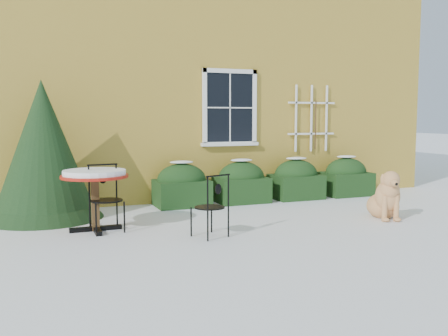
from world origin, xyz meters
name	(u,v)px	position (x,y,z in m)	size (l,w,h in m)	color
ground	(248,232)	(0.00, 0.00, 0.00)	(80.00, 80.00, 0.00)	white
house	(146,66)	(0.00, 7.00, 3.22)	(12.40, 8.40, 6.40)	gold
hedge_row	(269,182)	(1.65, 2.55, 0.40)	(4.95, 0.80, 0.91)	black
evergreen_shrub	(44,163)	(-2.88, 2.24, 0.97)	(2.00, 2.00, 2.42)	black
bistro_table	(95,180)	(-2.19, 0.92, 0.80)	(1.03, 1.03, 0.96)	black
patio_chair_near	(211,206)	(-0.64, -0.14, 0.47)	(0.54, 0.53, 0.94)	black
patio_chair_far	(106,198)	(-2.03, 0.87, 0.52)	(0.51, 0.50, 1.04)	black
dog	(386,199)	(2.66, 0.02, 0.36)	(0.72, 0.94, 0.88)	tan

